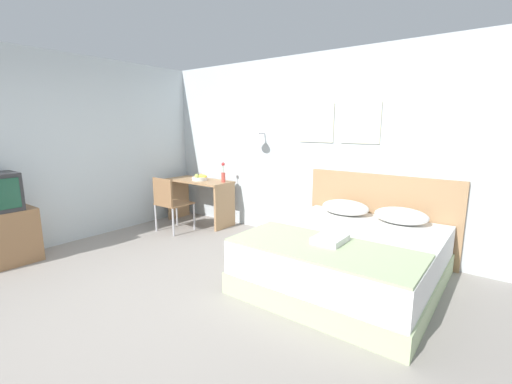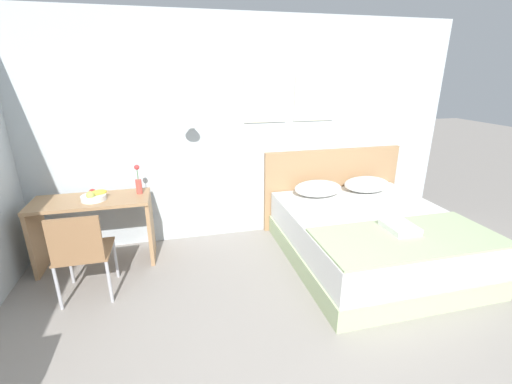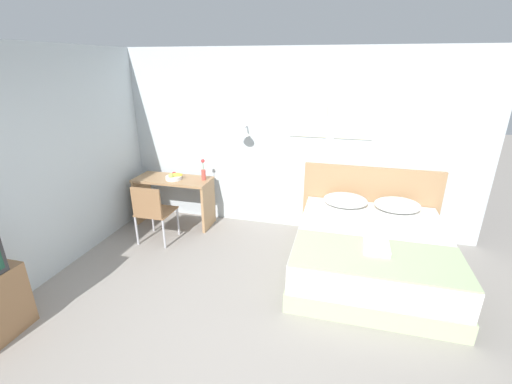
# 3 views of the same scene
# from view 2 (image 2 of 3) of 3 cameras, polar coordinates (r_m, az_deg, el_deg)

# --- Properties ---
(wall_back) EXTENTS (5.63, 0.31, 2.65)m
(wall_back) POSITION_cam_2_polar(r_m,az_deg,el_deg) (4.22, -3.24, 9.97)
(wall_back) COLOR silver
(wall_back) RESTS_ON ground_plane
(bed) EXTENTS (1.79, 1.98, 0.55)m
(bed) POSITION_cam_2_polar(r_m,az_deg,el_deg) (4.05, 18.60, -7.24)
(bed) COLOR #B2C693
(bed) RESTS_ON ground_plane
(headboard) EXTENTS (1.91, 0.06, 1.06)m
(headboard) POSITION_cam_2_polar(r_m,az_deg,el_deg) (4.77, 12.52, 0.75)
(headboard) COLOR #A87F56
(headboard) RESTS_ON ground_plane
(pillow_left) EXTENTS (0.60, 0.43, 0.18)m
(pillow_left) POSITION_cam_2_polar(r_m,az_deg,el_deg) (4.35, 10.29, 0.60)
(pillow_left) COLOR white
(pillow_left) RESTS_ON bed
(pillow_right) EXTENTS (0.60, 0.43, 0.18)m
(pillow_right) POSITION_cam_2_polar(r_m,az_deg,el_deg) (4.66, 17.96, 1.23)
(pillow_right) COLOR white
(pillow_right) RESTS_ON bed
(throw_blanket) EXTENTS (1.73, 0.79, 0.02)m
(throw_blanket) POSITION_cam_2_polar(r_m,az_deg,el_deg) (3.52, 24.04, -6.92)
(throw_blanket) COLOR #B2C693
(throw_blanket) RESTS_ON bed
(folded_towel_near_foot) EXTENTS (0.26, 0.33, 0.06)m
(folded_towel_near_foot) POSITION_cam_2_polar(r_m,az_deg,el_deg) (3.60, 22.83, -5.41)
(folded_towel_near_foot) COLOR white
(folded_towel_near_foot) RESTS_ON throw_blanket
(desk) EXTENTS (1.18, 0.51, 0.75)m
(desk) POSITION_cam_2_polar(r_m,az_deg,el_deg) (4.08, -25.40, -4.10)
(desk) COLOR #A87F56
(desk) RESTS_ON ground_plane
(desk_chair) EXTENTS (0.47, 0.47, 0.87)m
(desk_chair) POSITION_cam_2_polar(r_m,az_deg,el_deg) (3.48, -27.15, -8.53)
(desk_chair) COLOR #8E6642
(desk_chair) RESTS_ON ground_plane
(fruit_bowl) EXTENTS (0.27, 0.25, 0.11)m
(fruit_bowl) POSITION_cam_2_polar(r_m,az_deg,el_deg) (3.94, -25.41, -0.64)
(fruit_bowl) COLOR silver
(fruit_bowl) RESTS_ON desk
(flower_vase) EXTENTS (0.07, 0.07, 0.33)m
(flower_vase) POSITION_cam_2_polar(r_m,az_deg,el_deg) (3.94, -18.99, 1.50)
(flower_vase) COLOR #D14C42
(flower_vase) RESTS_ON desk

